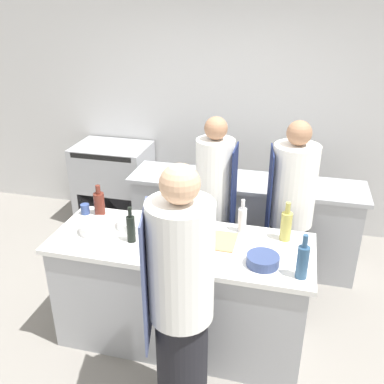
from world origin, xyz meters
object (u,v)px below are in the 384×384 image
bowl_wooden_salad (96,227)px  bowl_ceramic_blue (166,249)px  bowl_prep_small (263,260)px  bottle_cooking_oil (242,219)px  stockpot (215,164)px  oven_range (114,184)px  bowl_mixing_large (134,222)px  chef_at_stove (214,209)px  bottle_sauce (303,261)px  chef_at_prep_near (181,305)px  chef_at_pass_far (290,216)px  bottle_olive_oil (131,228)px  bottle_wine (99,203)px  bottle_vinegar (286,225)px  cup (85,209)px

bowl_wooden_salad → bowl_ceramic_blue: bearing=-15.8°
bowl_prep_small → bottle_cooking_oil: bearing=116.1°
bottle_cooking_oil → stockpot: bearing=111.6°
oven_range → bowl_mixing_large: (0.93, -1.64, 0.47)m
chef_at_stove → bowl_mixing_large: (-0.54, -0.56, 0.10)m
oven_range → chef_at_stove: 1.86m
oven_range → bottle_sauce: (2.22, -2.00, 0.55)m
chef_at_prep_near → bottle_sauce: 0.83m
chef_at_pass_far → bowl_mixing_large: (-1.19, -0.62, 0.11)m
bowl_mixing_large → bowl_ceramic_blue: bowl_ceramic_blue is taller
bottle_cooking_oil → bowl_prep_small: (0.20, -0.42, -0.07)m
bowl_prep_small → chef_at_pass_far: bearing=80.6°
bowl_ceramic_blue → bottle_sauce: bearing=-2.5°
bottle_olive_oil → bowl_mixing_large: 0.24m
bottle_cooking_oil → bowl_prep_small: 0.47m
chef_at_prep_near → bottle_olive_oil: chef_at_prep_near is taller
oven_range → bowl_prep_small: 2.79m
stockpot → oven_range: bearing=162.3°
bowl_ceramic_blue → stockpot: stockpot is taller
bottle_wine → bowl_wooden_salad: 0.30m
chef_at_prep_near → bottle_cooking_oil: bearing=-27.5°
chef_at_prep_near → stockpot: bearing=-8.1°
chef_at_pass_far → bottle_vinegar: 0.57m
bottle_sauce → bowl_prep_small: bearing=162.9°
cup → bowl_mixing_large: bearing=-11.7°
bottle_sauce → bowl_mixing_large: size_ratio=1.16×
chef_at_stove → chef_at_prep_near: bearing=2.0°
bottle_cooking_oil → bowl_ceramic_blue: (-0.47, -0.45, -0.07)m
bottle_sauce → chef_at_prep_near: bearing=-147.3°
chef_at_stove → stockpot: size_ratio=6.15×
stockpot → chef_at_stove: bearing=-78.9°
bottle_olive_oil → bowl_ceramic_blue: bottle_olive_oil is taller
chef_at_prep_near → bottle_wine: size_ratio=6.94×
bowl_prep_small → stockpot: bearing=112.9°
bottle_olive_oil → cup: (-0.54, 0.32, -0.07)m
oven_range → bottle_sauce: 3.04m
chef_at_stove → bowl_prep_small: bearing=29.9°
bottle_wine → bottle_sauce: 1.72m
oven_range → bowl_ceramic_blue: (1.29, -1.96, 0.47)m
oven_range → chef_at_stove: size_ratio=0.57×
chef_at_prep_near → bowl_prep_small: size_ratio=8.03×
bottle_sauce → bowl_mixing_large: bearing=164.3°
bottle_vinegar → bowl_prep_small: size_ratio=1.37×
bottle_cooking_oil → bowl_mixing_large: size_ratio=1.00×
chef_at_stove → bowl_prep_small: size_ratio=7.55×
oven_range → chef_at_pass_far: size_ratio=0.57×
oven_range → cup: (0.45, -1.54, 0.47)m
bottle_wine → chef_at_pass_far: bearing=17.7°
bowl_prep_small → stockpot: stockpot is taller
bowl_prep_small → bowl_ceramic_blue: (-0.68, -0.04, 0.00)m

